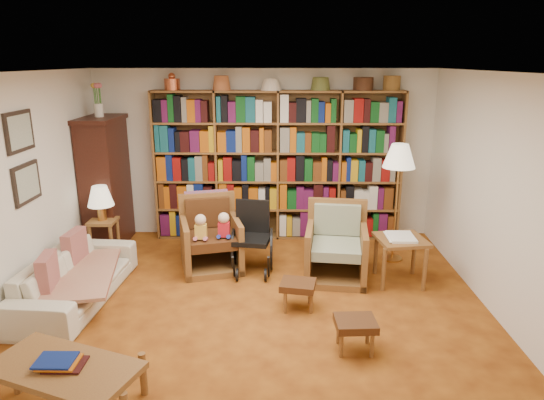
{
  "coord_description": "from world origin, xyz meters",
  "views": [
    {
      "loc": [
        0.21,
        -4.68,
        2.61
      ],
      "look_at": [
        0.14,
        0.6,
        1.08
      ],
      "focal_mm": 32.0,
      "sensor_mm": 36.0,
      "label": 1
    }
  ],
  "objects_px": {
    "armchair_leather": "(212,237)",
    "side_table_lamp": "(104,231)",
    "sofa": "(76,278)",
    "side_table_papers": "(401,245)",
    "armchair_sage": "(335,248)",
    "wheelchair": "(252,239)",
    "footstool_b": "(355,325)",
    "coffee_table": "(63,371)",
    "floor_lamp": "(399,161)",
    "footstool_a": "(298,287)"
  },
  "relations": [
    {
      "from": "armchair_leather",
      "to": "side_table_lamp",
      "type": "bearing_deg",
      "value": 171.85
    },
    {
      "from": "sofa",
      "to": "side_table_papers",
      "type": "height_order",
      "value": "side_table_papers"
    },
    {
      "from": "armchair_sage",
      "to": "wheelchair",
      "type": "distance_m",
      "value": 1.05
    },
    {
      "from": "side_table_papers",
      "to": "footstool_b",
      "type": "height_order",
      "value": "side_table_papers"
    },
    {
      "from": "armchair_leather",
      "to": "coffee_table",
      "type": "bearing_deg",
      "value": -104.66
    },
    {
      "from": "sofa",
      "to": "wheelchair",
      "type": "bearing_deg",
      "value": -61.98
    },
    {
      "from": "side_table_papers",
      "to": "coffee_table",
      "type": "xyz_separation_m",
      "value": [
        -3.07,
        -2.34,
        -0.11
      ]
    },
    {
      "from": "sofa",
      "to": "floor_lamp",
      "type": "distance_m",
      "value": 4.14
    },
    {
      "from": "armchair_leather",
      "to": "armchair_sage",
      "type": "bearing_deg",
      "value": -10.4
    },
    {
      "from": "footstool_b",
      "to": "wheelchair",
      "type": "bearing_deg",
      "value": 119.77
    },
    {
      "from": "footstool_a",
      "to": "floor_lamp",
      "type": "bearing_deg",
      "value": 45.69
    },
    {
      "from": "side_table_lamp",
      "to": "armchair_sage",
      "type": "bearing_deg",
      "value": -9.31
    },
    {
      "from": "side_table_lamp",
      "to": "side_table_papers",
      "type": "height_order",
      "value": "side_table_papers"
    },
    {
      "from": "coffee_table",
      "to": "side_table_lamp",
      "type": "bearing_deg",
      "value": 103.97
    },
    {
      "from": "wheelchair",
      "to": "armchair_leather",
      "type": "bearing_deg",
      "value": 166.89
    },
    {
      "from": "wheelchair",
      "to": "coffee_table",
      "type": "xyz_separation_m",
      "value": [
        -1.27,
        -2.7,
        -0.03
      ]
    },
    {
      "from": "armchair_leather",
      "to": "footstool_a",
      "type": "distance_m",
      "value": 1.59
    },
    {
      "from": "floor_lamp",
      "to": "side_table_papers",
      "type": "bearing_deg",
      "value": -96.72
    },
    {
      "from": "armchair_sage",
      "to": "footstool_b",
      "type": "relative_size",
      "value": 2.38
    },
    {
      "from": "armchair_leather",
      "to": "footstool_b",
      "type": "bearing_deg",
      "value": -51.0
    },
    {
      "from": "footstool_a",
      "to": "armchair_leather",
      "type": "bearing_deg",
      "value": 132.95
    },
    {
      "from": "armchair_sage",
      "to": "floor_lamp",
      "type": "distance_m",
      "value": 1.41
    },
    {
      "from": "armchair_sage",
      "to": "footstool_a",
      "type": "bearing_deg",
      "value": -119.66
    },
    {
      "from": "wheelchair",
      "to": "side_table_papers",
      "type": "height_order",
      "value": "wheelchair"
    },
    {
      "from": "armchair_leather",
      "to": "footstool_a",
      "type": "xyz_separation_m",
      "value": [
        1.08,
        -1.16,
        -0.13
      ]
    },
    {
      "from": "side_table_papers",
      "to": "sofa",
      "type": "bearing_deg",
      "value": -172.17
    },
    {
      "from": "armchair_leather",
      "to": "footstool_b",
      "type": "relative_size",
      "value": 2.44
    },
    {
      "from": "footstool_a",
      "to": "footstool_b",
      "type": "relative_size",
      "value": 1.07
    },
    {
      "from": "sofa",
      "to": "armchair_sage",
      "type": "xyz_separation_m",
      "value": [
        2.97,
        0.71,
        0.08
      ]
    },
    {
      "from": "sofa",
      "to": "side_table_papers",
      "type": "xyz_separation_m",
      "value": [
        3.73,
        0.51,
        0.21
      ]
    },
    {
      "from": "footstool_a",
      "to": "coffee_table",
      "type": "height_order",
      "value": "coffee_table"
    },
    {
      "from": "sofa",
      "to": "armchair_leather",
      "type": "distance_m",
      "value": 1.72
    },
    {
      "from": "sofa",
      "to": "coffee_table",
      "type": "relative_size",
      "value": 1.48
    },
    {
      "from": "side_table_lamp",
      "to": "footstool_a",
      "type": "height_order",
      "value": "side_table_lamp"
    },
    {
      "from": "side_table_lamp",
      "to": "floor_lamp",
      "type": "height_order",
      "value": "floor_lamp"
    },
    {
      "from": "wheelchair",
      "to": "footstool_b",
      "type": "xyz_separation_m",
      "value": [
        1.04,
        -1.82,
        -0.15
      ]
    },
    {
      "from": "sofa",
      "to": "armchair_leather",
      "type": "height_order",
      "value": "armchair_leather"
    },
    {
      "from": "armchair_leather",
      "to": "sofa",
      "type": "bearing_deg",
      "value": -144.47
    },
    {
      "from": "side_table_papers",
      "to": "coffee_table",
      "type": "height_order",
      "value": "side_table_papers"
    },
    {
      "from": "side_table_papers",
      "to": "footstool_a",
      "type": "relative_size",
      "value": 1.51
    },
    {
      "from": "coffee_table",
      "to": "armchair_sage",
      "type": "bearing_deg",
      "value": 47.68
    },
    {
      "from": "coffee_table",
      "to": "floor_lamp",
      "type": "bearing_deg",
      "value": 43.93
    },
    {
      "from": "coffee_table",
      "to": "footstool_b",
      "type": "bearing_deg",
      "value": 20.79
    },
    {
      "from": "armchair_leather",
      "to": "floor_lamp",
      "type": "height_order",
      "value": "floor_lamp"
    },
    {
      "from": "sofa",
      "to": "armchair_leather",
      "type": "xyz_separation_m",
      "value": [
        1.4,
        1.0,
        0.11
      ]
    },
    {
      "from": "side_table_lamp",
      "to": "coffee_table",
      "type": "relative_size",
      "value": 0.44
    },
    {
      "from": "floor_lamp",
      "to": "sofa",
      "type": "bearing_deg",
      "value": -162.42
    },
    {
      "from": "sofa",
      "to": "floor_lamp",
      "type": "relative_size",
      "value": 1.17
    },
    {
      "from": "footstool_b",
      "to": "armchair_leather",
      "type": "bearing_deg",
      "value": 129.0
    },
    {
      "from": "sofa",
      "to": "footstool_a",
      "type": "relative_size",
      "value": 4.45
    }
  ]
}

